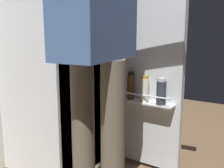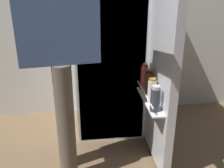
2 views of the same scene
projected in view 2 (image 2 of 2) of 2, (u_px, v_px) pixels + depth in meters
name	position (u px, v px, depth m)	size (l,w,h in m)	color
ground_plane	(116.00, 158.00, 2.17)	(5.01, 5.01, 0.00)	brown
refrigerator	(112.00, 37.00, 2.27)	(0.64, 1.14, 1.76)	silver
person	(59.00, 29.00, 1.61)	(0.65, 0.77, 1.76)	#665B4C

